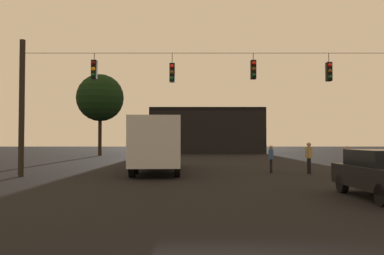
% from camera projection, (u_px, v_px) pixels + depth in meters
% --- Properties ---
extents(ground_plane, '(168.00, 168.00, 0.00)m').
position_uv_depth(ground_plane, '(205.00, 165.00, 29.63)').
color(ground_plane, black).
rests_on(ground_plane, ground).
extents(overhead_signal_span, '(19.28, 0.44, 6.91)m').
position_uv_depth(overhead_signal_span, '(212.00, 97.00, 19.99)').
color(overhead_signal_span, black).
rests_on(overhead_signal_span, ground).
extents(city_bus, '(3.02, 11.10, 3.00)m').
position_uv_depth(city_bus, '(159.00, 139.00, 23.76)').
color(city_bus, '#B7BCC6').
rests_on(city_bus, ground).
extents(pedestrian_crossing_left, '(0.31, 0.40, 1.53)m').
position_uv_depth(pedestrian_crossing_left, '(348.00, 159.00, 20.06)').
color(pedestrian_crossing_left, black).
rests_on(pedestrian_crossing_left, ground).
extents(pedestrian_crossing_center, '(0.33, 0.41, 1.53)m').
position_uv_depth(pedestrian_crossing_center, '(272.00, 158.00, 22.17)').
color(pedestrian_crossing_center, black).
rests_on(pedestrian_crossing_center, ground).
extents(pedestrian_crossing_right, '(0.29, 0.39, 1.70)m').
position_uv_depth(pedestrian_crossing_right, '(310.00, 156.00, 21.61)').
color(pedestrian_crossing_right, black).
rests_on(pedestrian_crossing_right, ground).
extents(corner_building, '(15.60, 12.18, 6.25)m').
position_uv_depth(corner_building, '(207.00, 131.00, 58.78)').
color(corner_building, black).
rests_on(corner_building, ground).
extents(tree_left_silhouette, '(5.56, 5.56, 9.62)m').
position_uv_depth(tree_left_silhouette, '(101.00, 98.00, 46.97)').
color(tree_left_silhouette, black).
rests_on(tree_left_silhouette, ground).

